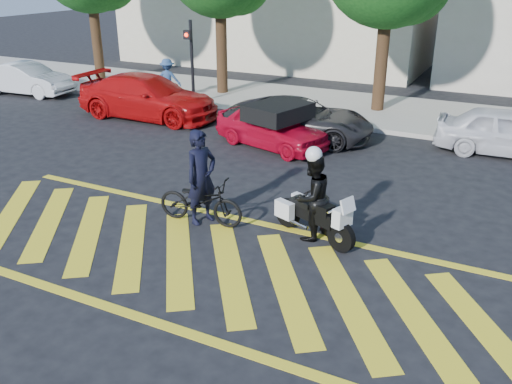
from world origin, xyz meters
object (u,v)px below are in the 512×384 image
at_px(parked_far_left, 27,79).
at_px(parked_mid_left, 299,119).
at_px(officer_moto, 312,197).
at_px(parked_mid_right, 508,132).
at_px(parked_left, 148,97).
at_px(officer_bike, 201,177).
at_px(red_convertible, 271,127).
at_px(police_motorcycle, 312,215).
at_px(bicycle, 200,201).

distance_m(parked_far_left, parked_mid_left, 12.53).
distance_m(officer_moto, parked_mid_right, 7.91).
bearing_deg(officer_moto, parked_left, -103.90).
bearing_deg(officer_bike, parked_mid_left, 23.67).
xyz_separation_m(parked_far_left, parked_left, (6.79, -0.77, 0.10)).
relative_size(red_convertible, parked_mid_left, 0.79).
xyz_separation_m(officer_moto, parked_mid_left, (-2.74, 6.03, -0.25)).
distance_m(police_motorcycle, parked_far_left, 16.71).
height_order(bicycle, parked_left, parked_left).
relative_size(red_convertible, parked_mid_right, 0.92).
relative_size(police_motorcycle, officer_moto, 1.10).
relative_size(officer_moto, parked_left, 0.34).
bearing_deg(officer_bike, bicycle, -158.97).
bearing_deg(parked_left, parked_mid_right, -85.92).
bearing_deg(bicycle, parked_mid_left, -1.87).
bearing_deg(officer_moto, red_convertible, -125.71).
bearing_deg(red_convertible, parked_mid_left, -4.94).
relative_size(officer_moto, parked_far_left, 0.45).
bearing_deg(red_convertible, parked_mid_right, -53.29).
relative_size(officer_bike, officer_moto, 1.14).
distance_m(police_motorcycle, parked_mid_right, 7.90).
bearing_deg(red_convertible, police_motorcycle, -130.65).
distance_m(officer_moto, parked_left, 10.38).
bearing_deg(parked_left, officer_moto, -127.48).
distance_m(bicycle, parked_left, 8.88).
xyz_separation_m(bicycle, red_convertible, (-0.85, 5.32, 0.12)).
height_order(police_motorcycle, parked_far_left, parked_far_left).
distance_m(officer_bike, police_motorcycle, 2.41).
bearing_deg(parked_far_left, parked_mid_left, -98.66).
height_order(police_motorcycle, red_convertible, red_convertible).
bearing_deg(parked_far_left, officer_bike, -123.95).
distance_m(police_motorcycle, parked_left, 10.39).
relative_size(bicycle, red_convertible, 0.52).
bearing_deg(police_motorcycle, parked_far_left, 177.61).
bearing_deg(red_convertible, officer_moto, -130.84).
relative_size(red_convertible, parked_left, 0.70).
xyz_separation_m(red_convertible, parked_mid_right, (6.31, 2.33, 0.05)).
distance_m(bicycle, officer_moto, 2.38).
height_order(parked_far_left, parked_mid_left, parked_far_left).
xyz_separation_m(officer_bike, parked_far_left, (-12.93, 7.11, -0.35)).
bearing_deg(bicycle, parked_mid_right, -41.13).
bearing_deg(police_motorcycle, officer_bike, -150.43).
xyz_separation_m(officer_bike, parked_mid_right, (5.46, 7.58, -0.33)).
relative_size(bicycle, parked_mid_left, 0.41).
height_order(bicycle, parked_far_left, parked_far_left).
height_order(bicycle, officer_moto, officer_moto).
height_order(officer_moto, parked_far_left, officer_moto).
bearing_deg(bicycle, police_motorcycle, -85.84).
xyz_separation_m(bicycle, officer_moto, (2.32, 0.39, 0.39)).
bearing_deg(red_convertible, parked_left, 94.77).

